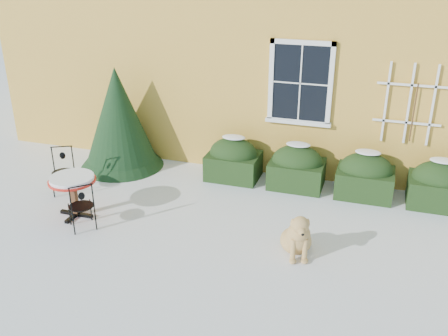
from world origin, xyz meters
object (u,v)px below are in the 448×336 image
(evergreen_shrub, at_px, (119,128))
(patio_chair_far, at_px, (63,170))
(bistro_table, at_px, (72,183))
(patio_chair_near, at_px, (81,206))
(dog, at_px, (298,237))

(evergreen_shrub, distance_m, patio_chair_far, 1.59)
(bistro_table, distance_m, patio_chair_far, 1.08)
(patio_chair_near, relative_size, patio_chair_far, 0.97)
(patio_chair_near, bearing_deg, dog, 140.98)
(patio_chair_near, height_order, patio_chair_far, patio_chair_far)
(bistro_table, xyz_separation_m, dog, (3.93, -0.03, -0.32))
(patio_chair_far, bearing_deg, patio_chair_near, -72.64)
(patio_chair_far, bearing_deg, bistro_table, -73.66)
(evergreen_shrub, xyz_separation_m, dog, (4.23, -2.27, -0.56))
(patio_chair_far, relative_size, dog, 1.03)
(evergreen_shrub, height_order, bistro_table, evergreen_shrub)
(patio_chair_near, height_order, dog, patio_chair_near)
(patio_chair_far, height_order, dog, patio_chair_far)
(evergreen_shrub, distance_m, dog, 4.83)
(evergreen_shrub, relative_size, patio_chair_far, 2.43)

